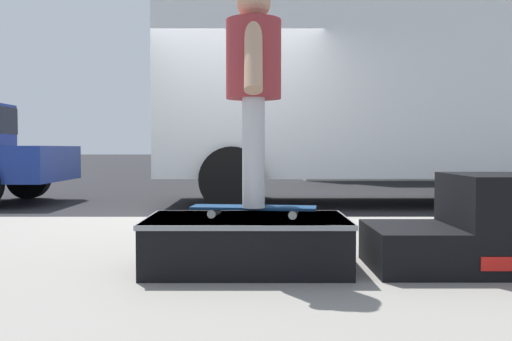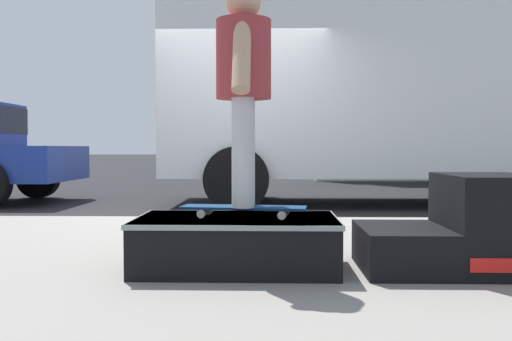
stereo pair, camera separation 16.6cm
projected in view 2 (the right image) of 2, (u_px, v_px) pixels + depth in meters
ground_plane at (231, 222)px, 6.73m from camera, size 140.00×140.00×0.00m
sidewalk_slab at (198, 272)px, 3.73m from camera, size 50.00×5.00×0.12m
skate_box at (237, 241)px, 3.54m from camera, size 1.25×0.77×0.33m
kicker_ramp at (460, 231)px, 3.49m from camera, size 1.04×0.74×0.59m
skateboard at (244, 208)px, 3.54m from camera, size 0.80×0.29×0.07m
skater_kid at (244, 73)px, 3.50m from camera, size 0.34×0.72×1.41m
box_truck at (393, 95)px, 8.79m from camera, size 6.91×2.63×3.05m
house_behind at (442, 47)px, 18.77m from camera, size 9.54×8.23×8.40m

